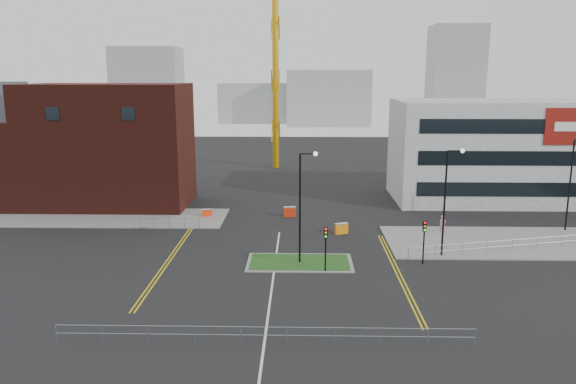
# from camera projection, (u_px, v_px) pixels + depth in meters

# --- Properties ---
(ground) EXTENTS (200.00, 200.00, 0.00)m
(ground) POSITION_uv_depth(u_px,v_px,m) (270.00, 302.00, 37.99)
(ground) COLOR black
(ground) RESTS_ON ground
(pavement_left) EXTENTS (28.00, 8.00, 0.12)m
(pavement_left) POSITION_uv_depth(u_px,v_px,m) (94.00, 217.00, 59.94)
(pavement_left) COLOR slate
(pavement_left) RESTS_ON ground
(pavement_right) EXTENTS (24.00, 10.00, 0.12)m
(pavement_right) POSITION_uv_depth(u_px,v_px,m) (519.00, 242.00, 51.18)
(pavement_right) COLOR slate
(pavement_right) RESTS_ON ground
(island_kerb) EXTENTS (8.60, 4.60, 0.08)m
(island_kerb) POSITION_uv_depth(u_px,v_px,m) (300.00, 263.00, 45.76)
(island_kerb) COLOR slate
(island_kerb) RESTS_ON ground
(grass_island) EXTENTS (8.00, 4.00, 0.12)m
(grass_island) POSITION_uv_depth(u_px,v_px,m) (300.00, 262.00, 45.76)
(grass_island) COLOR #1D4617
(grass_island) RESTS_ON ground
(brick_building) EXTENTS (24.20, 10.07, 14.24)m
(brick_building) POSITION_uv_depth(u_px,v_px,m) (83.00, 147.00, 64.45)
(brick_building) COLOR #411510
(brick_building) RESTS_ON ground
(office_block) EXTENTS (25.00, 12.20, 12.00)m
(office_block) POSITION_uv_depth(u_px,v_px,m) (500.00, 151.00, 67.43)
(office_block) COLOR #9EA1A3
(office_block) RESTS_ON ground
(streetlamp_island) EXTENTS (1.46, 0.36, 9.18)m
(streetlamp_island) POSITION_uv_depth(u_px,v_px,m) (303.00, 198.00, 44.64)
(streetlamp_island) COLOR black
(streetlamp_island) RESTS_ON ground
(streetlamp_right_near) EXTENTS (1.46, 0.36, 9.18)m
(streetlamp_right_near) POSITION_uv_depth(u_px,v_px,m) (448.00, 194.00, 46.33)
(streetlamp_right_near) COLOR black
(streetlamp_right_near) RESTS_ON ground
(streetlamp_right_far) EXTENTS (1.46, 0.36, 9.18)m
(streetlamp_right_far) POSITION_uv_depth(u_px,v_px,m) (573.00, 177.00, 53.84)
(streetlamp_right_far) COLOR black
(streetlamp_right_far) RESTS_ON ground
(traffic_light_island) EXTENTS (0.28, 0.33, 3.65)m
(traffic_light_island) POSITION_uv_depth(u_px,v_px,m) (326.00, 240.00, 43.22)
(traffic_light_island) COLOR black
(traffic_light_island) RESTS_ON ground
(traffic_light_right) EXTENTS (0.28, 0.33, 3.65)m
(traffic_light_right) POSITION_uv_depth(u_px,v_px,m) (424.00, 234.00, 44.99)
(traffic_light_right) COLOR black
(traffic_light_right) RESTS_ON ground
(railing_front) EXTENTS (24.05, 0.05, 1.10)m
(railing_front) POSITION_uv_depth(u_px,v_px,m) (264.00, 331.00, 31.96)
(railing_front) COLOR gray
(railing_front) RESTS_ON ground
(railing_left) EXTENTS (6.05, 0.05, 1.10)m
(railing_left) POSITION_uv_depth(u_px,v_px,m) (169.00, 221.00, 55.68)
(railing_left) COLOR gray
(railing_left) RESTS_ON ground
(railing_right) EXTENTS (19.05, 5.05, 1.10)m
(railing_right) POSITION_uv_depth(u_px,v_px,m) (513.00, 243.00, 48.62)
(railing_right) COLOR gray
(railing_right) RESTS_ON ground
(centre_line) EXTENTS (0.15, 30.00, 0.01)m
(centre_line) POSITION_uv_depth(u_px,v_px,m) (271.00, 291.00, 39.95)
(centre_line) COLOR silver
(centre_line) RESTS_ON ground
(yellow_left_a) EXTENTS (0.12, 24.00, 0.01)m
(yellow_left_a) POSITION_uv_depth(u_px,v_px,m) (171.00, 254.00, 47.97)
(yellow_left_a) COLOR gold
(yellow_left_a) RESTS_ON ground
(yellow_left_b) EXTENTS (0.12, 24.00, 0.01)m
(yellow_left_b) POSITION_uv_depth(u_px,v_px,m) (175.00, 254.00, 47.96)
(yellow_left_b) COLOR gold
(yellow_left_b) RESTS_ON ground
(yellow_right_a) EXTENTS (0.12, 20.00, 0.01)m
(yellow_right_a) POSITION_uv_depth(u_px,v_px,m) (396.00, 272.00, 43.65)
(yellow_right_a) COLOR gold
(yellow_right_a) RESTS_ON ground
(yellow_right_b) EXTENTS (0.12, 20.00, 0.01)m
(yellow_right_b) POSITION_uv_depth(u_px,v_px,m) (400.00, 272.00, 43.64)
(yellow_right_b) COLOR gold
(yellow_right_b) RESTS_ON ground
(skyline_a) EXTENTS (18.00, 12.00, 22.00)m
(skyline_a) POSITION_uv_depth(u_px,v_px,m) (148.00, 88.00, 153.92)
(skyline_a) COLOR gray
(skyline_a) RESTS_ON ground
(skyline_b) EXTENTS (24.00, 12.00, 16.00)m
(skyline_b) POSITION_uv_depth(u_px,v_px,m) (328.00, 98.00, 163.21)
(skyline_b) COLOR gray
(skyline_b) RESTS_ON ground
(skyline_c) EXTENTS (14.00, 12.00, 28.00)m
(skyline_c) POSITION_uv_depth(u_px,v_px,m) (455.00, 77.00, 156.29)
(skyline_c) COLOR gray
(skyline_c) RESTS_ON ground
(skyline_d) EXTENTS (30.00, 12.00, 12.00)m
(skyline_d) POSITION_uv_depth(u_px,v_px,m) (269.00, 103.00, 173.80)
(skyline_d) COLOR gray
(skyline_d) RESTS_ON ground
(pedestrian) EXTENTS (0.71, 0.54, 1.76)m
(pedestrian) POSITION_uv_depth(u_px,v_px,m) (443.00, 224.00, 54.14)
(pedestrian) COLOR tan
(pedestrian) RESTS_ON ground
(barrier_left) EXTENTS (1.11, 0.63, 0.89)m
(barrier_left) POSITION_uv_depth(u_px,v_px,m) (207.00, 213.00, 60.18)
(barrier_left) COLOR #FF340E
(barrier_left) RESTS_ON ground
(barrier_mid) EXTENTS (1.36, 0.63, 1.10)m
(barrier_mid) POSITION_uv_depth(u_px,v_px,m) (290.00, 211.00, 60.40)
(barrier_mid) COLOR red
(barrier_mid) RESTS_ON ground
(barrier_right) EXTENTS (1.32, 0.84, 1.06)m
(barrier_right) POSITION_uv_depth(u_px,v_px,m) (341.00, 228.00, 53.94)
(barrier_right) COLOR orange
(barrier_right) RESTS_ON ground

